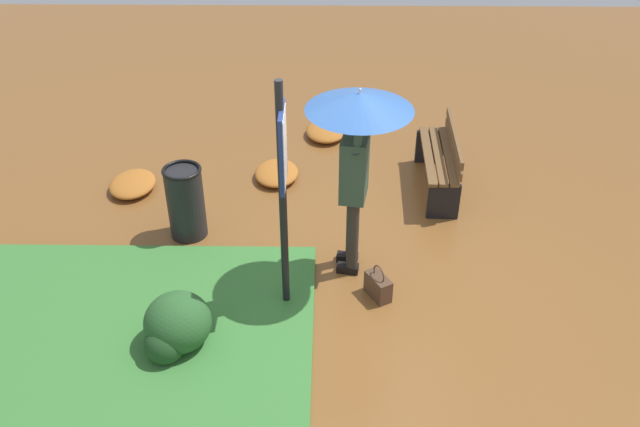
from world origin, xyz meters
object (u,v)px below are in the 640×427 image
object	(u,v)px
info_sign_post	(283,174)
trash_bin	(186,202)
handbag	(378,286)
park_bench	(441,159)
person_with_umbrella	(357,136)

from	to	relation	value
info_sign_post	trash_bin	bearing A→B (deg)	-134.57
info_sign_post	handbag	size ratio (longest dim) A/B	6.22
info_sign_post	park_bench	distance (m)	2.92
info_sign_post	person_with_umbrella	bearing A→B (deg)	127.86
park_bench	trash_bin	xyz separation A→B (m)	(0.99, -2.87, 0.02)
person_with_umbrella	info_sign_post	distance (m)	0.82
person_with_umbrella	trash_bin	world-z (taller)	person_with_umbrella
person_with_umbrella	info_sign_post	world-z (taller)	info_sign_post
person_with_umbrella	handbag	world-z (taller)	person_with_umbrella
info_sign_post	handbag	xyz separation A→B (m)	(-0.11, 0.88, -1.32)
info_sign_post	trash_bin	world-z (taller)	info_sign_post
handbag	trash_bin	bearing A→B (deg)	-116.71
park_bench	trash_bin	bearing A→B (deg)	-70.89
handbag	park_bench	distance (m)	2.20
person_with_umbrella	park_bench	bearing A→B (deg)	146.21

